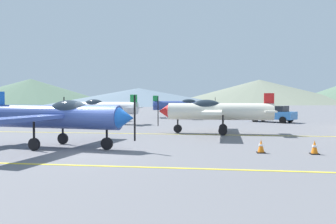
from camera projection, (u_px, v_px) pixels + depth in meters
name	position (u px, v px, depth m)	size (l,w,h in m)	color
ground_plane	(95.00, 152.00, 15.00)	(400.00, 400.00, 0.00)	slate
apron_line_near	(65.00, 165.00, 11.95)	(80.00, 0.16, 0.01)	yellow
apron_line_far	(136.00, 134.00, 22.57)	(80.00, 0.16, 0.01)	yellow
airplane_near	(58.00, 116.00, 16.15)	(7.84, 8.99, 2.69)	#33478C
airplane_mid	(215.00, 111.00, 22.69)	(7.76, 8.95, 2.69)	silver
airplane_far	(100.00, 107.00, 31.57)	(7.85, 8.97, 2.69)	silver
airplane_back	(184.00, 105.00, 41.62)	(7.86, 8.96, 2.69)	#33478C
car_sedan	(273.00, 114.00, 33.50)	(4.59, 3.85, 1.62)	#3372BF
traffic_cone_front	(261.00, 146.00, 14.61)	(0.36, 0.36, 0.59)	black
traffic_cone_side	(315.00, 147.00, 14.27)	(0.36, 0.36, 0.59)	black
hill_left	(31.00, 91.00, 153.94)	(73.64, 73.64, 11.19)	#4C6651
hill_centerleft	(139.00, 96.00, 127.78)	(68.49, 68.49, 6.20)	slate
hill_centerright	(259.00, 92.00, 155.80)	(83.61, 83.61, 10.92)	slate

